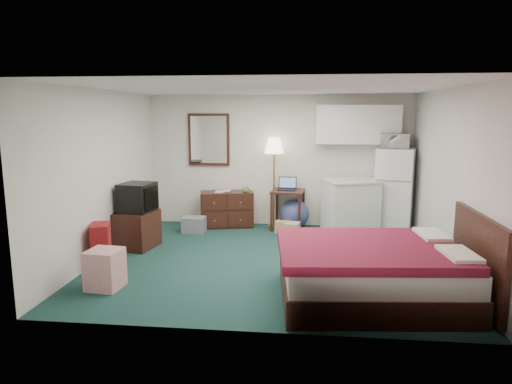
# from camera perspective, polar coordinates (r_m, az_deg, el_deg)

# --- Properties ---
(floor) EXTENTS (5.00, 4.50, 0.01)m
(floor) POSITION_cam_1_polar(r_m,az_deg,el_deg) (6.84, 1.63, -8.54)
(floor) COLOR #183735
(floor) RESTS_ON ground
(ceiling) EXTENTS (5.00, 4.50, 0.01)m
(ceiling) POSITION_cam_1_polar(r_m,az_deg,el_deg) (6.50, 1.74, 12.86)
(ceiling) COLOR silver
(ceiling) RESTS_ON walls
(walls) EXTENTS (5.01, 4.51, 2.50)m
(walls) POSITION_cam_1_polar(r_m,az_deg,el_deg) (6.56, 1.68, 1.88)
(walls) COLOR silver
(walls) RESTS_ON floor
(mirror) EXTENTS (0.80, 0.06, 1.00)m
(mirror) POSITION_cam_1_polar(r_m,az_deg,el_deg) (8.90, -5.90, 6.53)
(mirror) COLOR white
(mirror) RESTS_ON walls
(upper_cabinets) EXTENTS (1.50, 0.35, 0.70)m
(upper_cabinets) POSITION_cam_1_polar(r_m,az_deg,el_deg) (8.60, 12.61, 8.23)
(upper_cabinets) COLOR white
(upper_cabinets) RESTS_ON walls
(headboard) EXTENTS (0.06, 1.56, 1.00)m
(headboard) POSITION_cam_1_polar(r_m,az_deg,el_deg) (5.75, 25.97, -7.43)
(headboard) COLOR black
(headboard) RESTS_ON walls
(dresser) EXTENTS (1.07, 0.66, 0.68)m
(dresser) POSITION_cam_1_polar(r_m,az_deg,el_deg) (8.76, -3.67, -2.15)
(dresser) COLOR black
(dresser) RESTS_ON floor
(floor_lamp) EXTENTS (0.45, 0.45, 1.70)m
(floor_lamp) POSITION_cam_1_polar(r_m,az_deg,el_deg) (8.64, 2.26, 1.16)
(floor_lamp) COLOR #B27F30
(floor_lamp) RESTS_ON floor
(desk) EXTENTS (0.65, 0.65, 0.73)m
(desk) POSITION_cam_1_polar(r_m,az_deg,el_deg) (8.60, 3.98, -2.19)
(desk) COLOR black
(desk) RESTS_ON floor
(exercise_ball) EXTENTS (0.62, 0.62, 0.55)m
(exercise_ball) POSITION_cam_1_polar(r_m,az_deg,el_deg) (8.64, 4.81, -2.76)
(exercise_ball) COLOR #374478
(exercise_ball) RESTS_ON floor
(kitchen_counter) EXTENTS (1.04, 0.91, 0.95)m
(kitchen_counter) POSITION_cam_1_polar(r_m,az_deg,el_deg) (8.36, 11.68, -1.96)
(kitchen_counter) COLOR white
(kitchen_counter) RESTS_ON floor
(fridge) EXTENTS (0.80, 0.80, 1.54)m
(fridge) POSITION_cam_1_polar(r_m,az_deg,el_deg) (8.62, 16.94, 0.15)
(fridge) COLOR white
(fridge) RESTS_ON floor
(bed) EXTENTS (2.19, 1.79, 0.66)m
(bed) POSITION_cam_1_polar(r_m,az_deg,el_deg) (5.53, 14.20, -9.78)
(bed) COLOR maroon
(bed) RESTS_ON floor
(tv_stand) EXTENTS (0.70, 0.74, 0.60)m
(tv_stand) POSITION_cam_1_polar(r_m,az_deg,el_deg) (7.66, -14.81, -4.54)
(tv_stand) COLOR black
(tv_stand) RESTS_ON floor
(suitcase) EXTENTS (0.35, 0.44, 0.63)m
(suitcase) POSITION_cam_1_polar(r_m,az_deg,el_deg) (6.82, -18.81, -6.37)
(suitcase) COLOR maroon
(suitcase) RESTS_ON floor
(retail_box) EXTENTS (0.43, 0.43, 0.49)m
(retail_box) POSITION_cam_1_polar(r_m,az_deg,el_deg) (6.04, -18.37, -9.13)
(retail_box) COLOR beige
(retail_box) RESTS_ON floor
(file_bin) EXTENTS (0.41, 0.31, 0.28)m
(file_bin) POSITION_cam_1_polar(r_m,az_deg,el_deg) (8.44, -7.75, -4.06)
(file_bin) COLOR gray
(file_bin) RESTS_ON floor
(cardboard_box_a) EXTENTS (0.26, 0.23, 0.21)m
(cardboard_box_a) POSITION_cam_1_polar(r_m,az_deg,el_deg) (8.38, 3.28, -4.35)
(cardboard_box_a) COLOR tan
(cardboard_box_a) RESTS_ON floor
(cardboard_box_b) EXTENTS (0.28, 0.32, 0.28)m
(cardboard_box_b) POSITION_cam_1_polar(r_m,az_deg,el_deg) (8.00, 4.54, -4.81)
(cardboard_box_b) COLOR tan
(cardboard_box_b) RESTS_ON floor
(laptop) EXTENTS (0.35, 0.29, 0.23)m
(laptop) POSITION_cam_1_polar(r_m,az_deg,el_deg) (8.52, 3.90, 1.01)
(laptop) COLOR black
(laptop) RESTS_ON desk
(crt_tv) EXTENTS (0.57, 0.61, 0.46)m
(crt_tv) POSITION_cam_1_polar(r_m,az_deg,el_deg) (7.55, -14.62, -0.64)
(crt_tv) COLOR black
(crt_tv) RESTS_ON tv_stand
(microwave) EXTENTS (0.51, 0.32, 0.33)m
(microwave) POSITION_cam_1_polar(r_m,az_deg,el_deg) (8.51, 16.92, 6.36)
(microwave) COLOR white
(microwave) RESTS_ON fridge
(book_a) EXTENTS (0.17, 0.02, 0.23)m
(book_a) POSITION_cam_1_polar(r_m,az_deg,el_deg) (8.64, -5.09, 0.72)
(book_a) COLOR tan
(book_a) RESTS_ON dresser
(book_b) EXTENTS (0.15, 0.03, 0.20)m
(book_b) POSITION_cam_1_polar(r_m,az_deg,el_deg) (8.72, -4.17, 0.73)
(book_b) COLOR tan
(book_b) RESTS_ON dresser
(mug) EXTENTS (0.16, 0.14, 0.13)m
(mug) POSITION_cam_1_polar(r_m,az_deg,el_deg) (8.57, -1.31, 0.36)
(mug) COLOR #5A9545
(mug) RESTS_ON dresser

